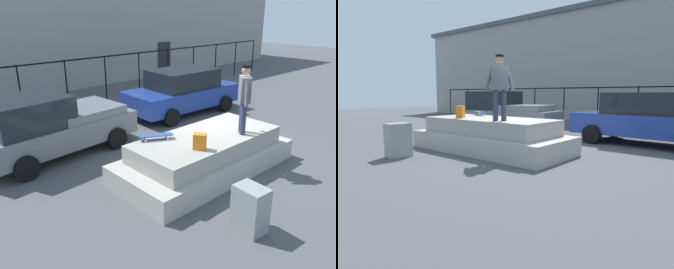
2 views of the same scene
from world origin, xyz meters
TOP-DOWN VIEW (x-y plane):
  - ground_plane at (0.00, 0.00)m, footprint 60.00×60.00m
  - concrete_ledge at (-0.99, -0.47)m, footprint 4.80×2.13m
  - skateboarder at (-0.21, -0.95)m, footprint 0.63×0.62m
  - skateboard at (-2.11, 0.17)m, footprint 0.83×0.56m
  - backpack at (-1.77, -0.94)m, footprint 0.32×0.34m
  - car_grey_pickup_near at (-3.42, 3.09)m, footprint 4.60×2.28m
  - car_blue_sedan_mid at (2.23, 3.62)m, footprint 4.69×2.33m
  - utility_box at (-2.28, -2.70)m, footprint 0.49×0.64m
  - fence_row at (0.00, 7.06)m, footprint 24.06×0.06m
  - warehouse_building at (0.00, 13.26)m, footprint 36.08×6.61m

SIDE VIEW (x-z plane):
  - ground_plane at x=0.00m, z-range 0.00..0.00m
  - concrete_ledge at x=-0.99m, z-range -0.05..0.92m
  - utility_box at x=-2.28m, z-range 0.00..0.91m
  - car_blue_sedan_mid at x=2.23m, z-range 0.02..1.74m
  - car_grey_pickup_near at x=-3.42m, z-range 0.00..1.79m
  - skateboard at x=-2.11m, z-range 1.01..1.13m
  - backpack at x=-1.77m, z-range 0.97..1.33m
  - fence_row at x=0.00m, z-range 0.35..2.37m
  - skateboarder at x=-0.21m, z-range 1.10..2.81m
  - warehouse_building at x=0.00m, z-range 0.01..7.01m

